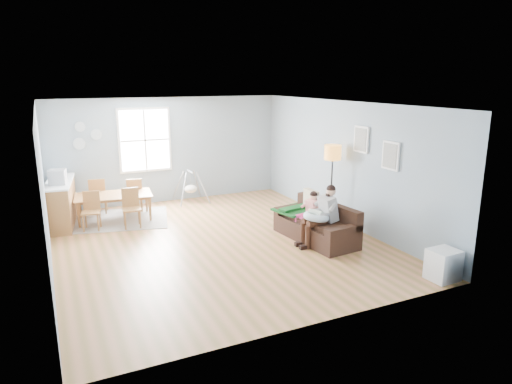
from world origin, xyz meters
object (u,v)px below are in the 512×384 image
floor_lamp (332,159)px  sofa (318,227)px  father (322,213)px  chair_nw (98,194)px  chair_ne (134,193)px  toddler (310,207)px  storage_cube (443,265)px  monitor (57,177)px  baby_swing (191,188)px  chair_sw (91,209)px  chair_se (131,205)px  counter (61,203)px  dining_table (115,207)px

floor_lamp → sofa: bearing=-138.0°
father → chair_nw: father is taller
chair_ne → toddler: bearing=-49.7°
toddler → chair_ne: size_ratio=0.93×
storage_cube → monitor: 7.68m
father → baby_swing: bearing=108.4°
chair_sw → chair_se: size_ratio=0.96×
chair_nw → counter: (-0.83, -0.50, 0.01)m
sofa → chair_nw: chair_nw is taller
toddler → baby_swing: toddler is taller
father → toddler: (0.01, 0.45, 0.01)m
floor_lamp → chair_se: (-4.01, 1.72, -0.99)m
dining_table → baby_swing: (2.04, 0.75, 0.08)m
father → baby_swing: 4.33m
chair_sw → baby_swing: size_ratio=0.99×
toddler → baby_swing: 3.92m
toddler → monitor: bearing=149.0°
dining_table → chair_sw: chair_sw is taller
monitor → chair_sw: bearing=-25.5°
sofa → toddler: bearing=116.5°
chair_ne → dining_table: bearing=-139.6°
toddler → floor_lamp: size_ratio=0.44×
toddler → baby_swing: bearing=110.5°
sofa → storage_cube: sofa is taller
sofa → monitor: (-4.63, 2.90, 0.88)m
chair_nw → monitor: 1.37m
sofa → chair_sw: size_ratio=2.35×
dining_table → baby_swing: 2.17m
sofa → father: bearing=-108.9°
chair_se → counter: counter is taller
toddler → chair_se: size_ratio=0.91×
counter → sofa: bearing=-35.1°
floor_lamp → counter: (-5.38, 2.53, -0.97)m
storage_cube → chair_nw: size_ratio=0.58×
dining_table → chair_nw: bearing=118.8°
storage_cube → chair_se: (-4.02, 4.90, 0.22)m
chair_nw → dining_table: bearing=-67.3°
dining_table → counter: counter is taller
sofa → floor_lamp: floor_lamp is taller
father → storage_cube: 2.40m
toddler → chair_nw: size_ratio=0.89×
toddler → father: bearing=-91.0°
chair_ne → counter: counter is taller
toddler → floor_lamp: (0.87, 0.53, 0.83)m
sofa → toddler: 0.42m
father → floor_lamp: bearing=48.1°
father → chair_nw: 5.44m
father → storage_cube: father is taller
sofa → baby_swing: 4.10m
storage_cube → baby_swing: size_ratio=0.61×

